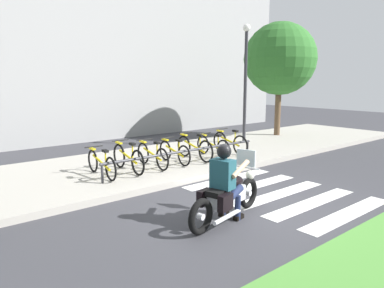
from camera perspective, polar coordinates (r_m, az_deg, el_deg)
ground_plane at (r=7.63m, az=8.43°, el=-9.43°), size 48.00×48.00×0.00m
grass_median at (r=6.31m, az=27.05°, el=-14.37°), size 24.00×1.10×0.08m
sidewalk at (r=10.68m, az=-8.25°, el=-3.32°), size 24.00×4.40×0.15m
crosswalk_stripe_0 at (r=7.68m, az=23.33°, el=-10.02°), size 2.80×0.40×0.01m
crosswalk_stripe_1 at (r=8.04m, az=18.21°, el=-8.78°), size 2.80×0.40×0.01m
crosswalk_stripe_2 at (r=8.46m, az=13.59°, el=-7.60°), size 2.80×0.40×0.01m
crosswalk_stripe_3 at (r=8.94m, az=9.46°, el=-6.50°), size 2.80×0.40×0.01m
crosswalk_stripe_4 at (r=9.46m, az=5.79°, el=-5.48°), size 2.80×0.40×0.01m
motorcycle at (r=6.68m, az=5.57°, el=-8.11°), size 2.19×0.84×1.21m
rider at (r=6.52m, az=5.23°, el=-5.24°), size 0.71×0.63×1.43m
bicycle_0 at (r=9.28m, az=-14.06°, el=-2.99°), size 0.48×1.68×0.72m
bicycle_1 at (r=9.61m, az=-10.01°, el=-2.20°), size 0.48×1.71×0.80m
bicycle_2 at (r=10.00m, az=-6.26°, el=-1.75°), size 0.48×1.63×0.74m
bicycle_3 at (r=10.43m, az=-2.80°, el=-1.25°), size 0.48×1.55×0.72m
bicycle_4 at (r=10.88m, az=0.37°, el=-0.60°), size 0.48×1.74×0.80m
bicycle_5 at (r=11.38m, az=3.28°, el=-0.30°), size 0.48×1.58×0.72m
bicycle_6 at (r=11.89m, az=5.95°, el=0.24°), size 0.48×1.62×0.79m
bike_rack at (r=9.98m, az=-0.89°, el=-1.23°), size 5.13×0.07×0.49m
street_lamp at (r=13.87m, az=8.40°, el=10.78°), size 0.28×0.28×4.52m
tree_near_rack at (r=16.12m, az=13.63°, el=12.84°), size 3.04×3.04×4.91m
building_backdrop at (r=15.65m, az=-20.10°, el=15.97°), size 24.00×1.20×8.59m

